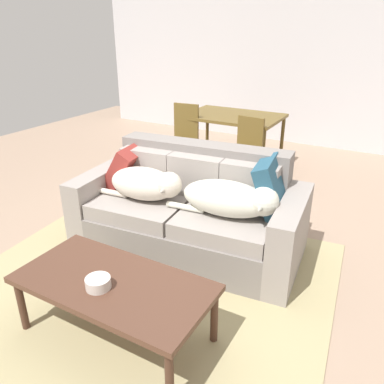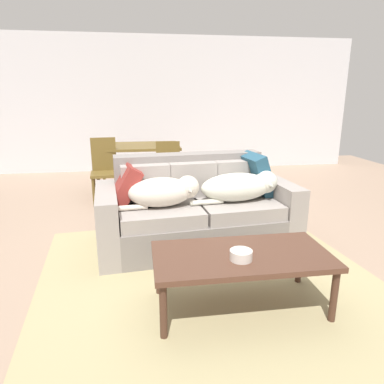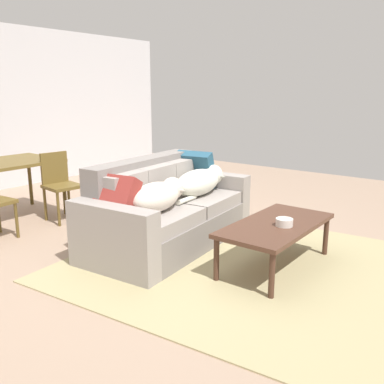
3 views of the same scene
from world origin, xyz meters
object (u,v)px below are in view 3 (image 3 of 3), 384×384
(couch, at_px, (166,213))
(dog_on_left_cushion, at_px, (158,196))
(dog_on_right_cushion, at_px, (200,181))
(throw_pillow_by_left_arm, at_px, (116,197))
(throw_pillow_by_right_arm, at_px, (196,171))
(bowl_on_coffee_table, at_px, (284,222))
(dining_chair_near_right, at_px, (60,182))
(dining_table, at_px, (2,167))
(coffee_table, at_px, (276,228))

(couch, xyz_separation_m, dog_on_left_cushion, (-0.33, -0.20, 0.28))
(dog_on_right_cushion, height_order, throw_pillow_by_left_arm, throw_pillow_by_left_arm)
(couch, xyz_separation_m, dog_on_right_cushion, (0.45, -0.13, 0.29))
(throw_pillow_by_right_arm, height_order, bowl_on_coffee_table, throw_pillow_by_right_arm)
(dining_chair_near_right, bearing_deg, couch, -78.17)
(dog_on_right_cushion, xyz_separation_m, dining_chair_near_right, (-0.60, 1.79, -0.14))
(dog_on_left_cushion, xyz_separation_m, dog_on_right_cushion, (0.78, 0.07, 0.00))
(throw_pillow_by_left_arm, xyz_separation_m, dining_table, (0.12, 2.25, 0.02))
(couch, distance_m, coffee_table, 1.25)
(throw_pillow_by_left_arm, height_order, dining_table, throw_pillow_by_left_arm)
(coffee_table, bearing_deg, couch, 96.53)
(throw_pillow_by_left_arm, xyz_separation_m, throw_pillow_by_right_arm, (1.42, 0.14, 0.03))
(dining_table, bearing_deg, throw_pillow_by_left_arm, -93.17)
(dog_on_left_cushion, height_order, bowl_on_coffee_table, dog_on_left_cushion)
(couch, height_order, dining_chair_near_right, couch)
(couch, distance_m, dining_table, 2.34)
(throw_pillow_by_left_arm, bearing_deg, bowl_on_coffee_table, -58.19)
(dog_on_right_cushion, height_order, dining_table, dog_on_right_cushion)
(dining_table, bearing_deg, bowl_on_coffee_table, -78.95)
(throw_pillow_by_right_arm, relative_size, dining_chair_near_right, 0.53)
(couch, height_order, dining_table, couch)
(couch, distance_m, bowl_on_coffee_table, 1.35)
(dog_on_left_cushion, xyz_separation_m, dining_table, (-0.26, 2.44, 0.05))
(dining_table, height_order, dining_chair_near_right, dining_chair_near_right)
(bowl_on_coffee_table, height_order, dining_table, dining_table)
(dining_table, bearing_deg, coffee_table, -78.11)
(dining_table, distance_m, dining_chair_near_right, 0.75)
(dog_on_left_cushion, relative_size, dog_on_right_cushion, 0.86)
(dog_on_left_cushion, xyz_separation_m, dining_chair_near_right, (0.18, 1.86, -0.14))
(dog_on_left_cushion, xyz_separation_m, bowl_on_coffee_table, (0.44, -1.14, -0.16))
(throw_pillow_by_right_arm, xyz_separation_m, dining_table, (-1.29, 2.11, -0.01))
(dog_on_right_cushion, height_order, throw_pillow_by_right_arm, throw_pillow_by_right_arm)
(couch, xyz_separation_m, dining_chair_near_right, (-0.15, 1.67, 0.14))
(coffee_table, bearing_deg, throw_pillow_by_left_arm, 124.83)
(dog_on_left_cushion, height_order, coffee_table, dog_on_left_cushion)
(couch, distance_m, throw_pillow_by_left_arm, 0.78)
(dog_on_left_cushion, height_order, throw_pillow_by_right_arm, throw_pillow_by_right_arm)
(throw_pillow_by_right_arm, distance_m, coffee_table, 1.51)
(throw_pillow_by_right_arm, relative_size, coffee_table, 0.36)
(dog_on_left_cushion, xyz_separation_m, coffee_table, (0.47, -1.04, -0.24))
(coffee_table, distance_m, bowl_on_coffee_table, 0.13)
(couch, relative_size, dog_on_left_cushion, 2.63)
(coffee_table, height_order, dining_chair_near_right, dining_chair_near_right)
(throw_pillow_by_right_arm, distance_m, bowl_on_coffee_table, 1.60)
(coffee_table, bearing_deg, dining_table, 101.89)
(coffee_table, height_order, bowl_on_coffee_table, bowl_on_coffee_table)
(throw_pillow_by_left_arm, distance_m, throw_pillow_by_right_arm, 1.43)
(throw_pillow_by_left_arm, height_order, dining_chair_near_right, throw_pillow_by_left_arm)
(coffee_table, bearing_deg, bowl_on_coffee_table, -109.64)
(dog_on_left_cushion, bearing_deg, coffee_table, -71.15)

